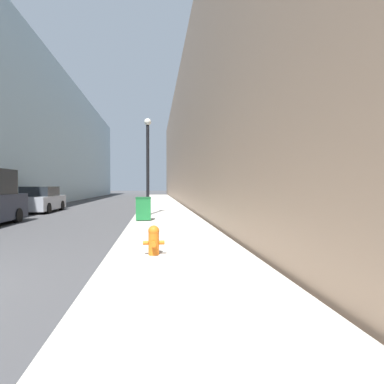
{
  "coord_description": "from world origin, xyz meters",
  "views": [
    {
      "loc": [
        4.67,
        -4.4,
        1.65
      ],
      "look_at": [
        7.36,
        17.43,
        1.2
      ],
      "focal_mm": 28.0,
      "sensor_mm": 36.0,
      "label": 1
    }
  ],
  "objects_px": {
    "fire_hydrant": "(154,239)",
    "trash_bin": "(143,208)",
    "lamppost": "(148,163)",
    "parked_sedan_near": "(40,200)"
  },
  "relations": [
    {
      "from": "fire_hydrant",
      "to": "parked_sedan_near",
      "type": "bearing_deg",
      "value": 118.35
    },
    {
      "from": "trash_bin",
      "to": "parked_sedan_near",
      "type": "relative_size",
      "value": 0.24
    },
    {
      "from": "trash_bin",
      "to": "lamppost",
      "type": "xyz_separation_m",
      "value": [
        0.13,
        2.56,
        2.21
      ]
    },
    {
      "from": "fire_hydrant",
      "to": "trash_bin",
      "type": "xyz_separation_m",
      "value": [
        -0.48,
        6.72,
        0.19
      ]
    },
    {
      "from": "fire_hydrant",
      "to": "trash_bin",
      "type": "distance_m",
      "value": 6.74
    },
    {
      "from": "lamppost",
      "to": "parked_sedan_near",
      "type": "bearing_deg",
      "value": 149.44
    },
    {
      "from": "fire_hydrant",
      "to": "parked_sedan_near",
      "type": "relative_size",
      "value": 0.15
    },
    {
      "from": "fire_hydrant",
      "to": "lamppost",
      "type": "height_order",
      "value": "lamppost"
    },
    {
      "from": "fire_hydrant",
      "to": "parked_sedan_near",
      "type": "height_order",
      "value": "parked_sedan_near"
    },
    {
      "from": "parked_sedan_near",
      "to": "trash_bin",
      "type": "bearing_deg",
      "value": -44.54
    }
  ]
}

